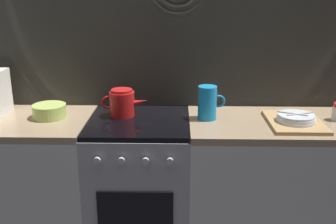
{
  "coord_description": "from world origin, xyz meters",
  "views": [
    {
      "loc": [
        0.23,
        -2.25,
        1.66
      ],
      "look_at": [
        0.17,
        0.0,
        0.95
      ],
      "focal_mm": 43.09,
      "sensor_mm": 36.0,
      "label": 1
    }
  ],
  "objects_px": {
    "kettle": "(122,103)",
    "mixing_bowl": "(49,111)",
    "stove_unit": "(140,188)",
    "dish_pile": "(295,120)",
    "pitcher": "(208,103)"
  },
  "relations": [
    {
      "from": "kettle",
      "to": "mixing_bowl",
      "type": "bearing_deg",
      "value": -174.35
    },
    {
      "from": "stove_unit",
      "to": "dish_pile",
      "type": "distance_m",
      "value": 1.02
    },
    {
      "from": "pitcher",
      "to": "kettle",
      "type": "bearing_deg",
      "value": 174.5
    },
    {
      "from": "stove_unit",
      "to": "pitcher",
      "type": "distance_m",
      "value": 0.68
    },
    {
      "from": "stove_unit",
      "to": "mixing_bowl",
      "type": "bearing_deg",
      "value": 176.41
    },
    {
      "from": "mixing_bowl",
      "to": "dish_pile",
      "type": "distance_m",
      "value": 1.44
    },
    {
      "from": "stove_unit",
      "to": "mixing_bowl",
      "type": "relative_size",
      "value": 4.5
    },
    {
      "from": "mixing_bowl",
      "to": "dish_pile",
      "type": "height_order",
      "value": "mixing_bowl"
    },
    {
      "from": "kettle",
      "to": "dish_pile",
      "type": "height_order",
      "value": "kettle"
    },
    {
      "from": "dish_pile",
      "to": "stove_unit",
      "type": "bearing_deg",
      "value": 176.59
    },
    {
      "from": "mixing_bowl",
      "to": "pitcher",
      "type": "xyz_separation_m",
      "value": [
        0.94,
        -0.01,
        0.06
      ]
    },
    {
      "from": "dish_pile",
      "to": "kettle",
      "type": "bearing_deg",
      "value": 172.62
    },
    {
      "from": "mixing_bowl",
      "to": "dish_pile",
      "type": "relative_size",
      "value": 0.5
    },
    {
      "from": "kettle",
      "to": "mixing_bowl",
      "type": "xyz_separation_m",
      "value": [
        -0.43,
        -0.04,
        -0.04
      ]
    },
    {
      "from": "pitcher",
      "to": "mixing_bowl",
      "type": "bearing_deg",
      "value": 179.63
    }
  ]
}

